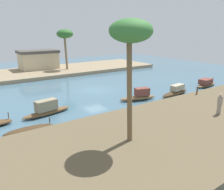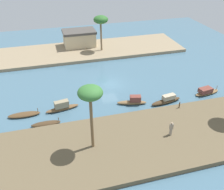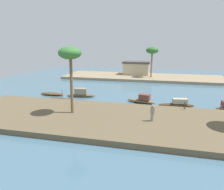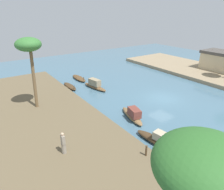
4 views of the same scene
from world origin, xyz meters
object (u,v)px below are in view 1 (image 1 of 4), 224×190
sampan_foreground (47,109)px  riverside_building (38,59)px  palm_tree_left_near (131,35)px  sampan_near_left_bank (176,92)px  person_on_near_bank (219,105)px  sampan_downstream_large (139,96)px  sampan_midstream (29,130)px  sampan_with_tall_canopy (206,83)px  palm_tree_right_tall (65,35)px  mooring_post (197,91)px

sampan_foreground → riverside_building: riverside_building is taller
palm_tree_left_near → sampan_near_left_bank: bearing=28.2°
sampan_near_left_bank → palm_tree_left_near: size_ratio=0.65×
person_on_near_bank → palm_tree_left_near: size_ratio=0.24×
sampan_downstream_large → sampan_near_left_bank: sampan_downstream_large is taller
sampan_foreground → sampan_midstream: (-2.25, -2.76, -0.29)m
palm_tree_left_near → riverside_building: (3.64, 29.99, -4.65)m
sampan_foreground → palm_tree_left_near: bearing=-83.5°
sampan_with_tall_canopy → palm_tree_left_near: palm_tree_left_near is taller
sampan_downstream_large → sampan_with_tall_canopy: 11.11m
palm_tree_left_near → riverside_building: 30.57m
sampan_with_tall_canopy → riverside_building: riverside_building is taller
sampan_downstream_large → sampan_foreground: (-9.43, 1.17, 0.04)m
sampan_foreground → palm_tree_left_near: size_ratio=0.63×
sampan_foreground → person_on_near_bank: 14.26m
person_on_near_bank → palm_tree_right_tall: (-1.33, 27.21, 4.95)m
sampan_downstream_large → palm_tree_right_tall: (0.30, 19.41, 5.79)m
sampan_foreground → palm_tree_left_near: (2.35, -8.35, 6.28)m
sampan_with_tall_canopy → palm_tree_left_near: bearing=-168.1°
sampan_foreground → sampan_midstream: 3.57m
person_on_near_bank → mooring_post: bearing=55.9°
palm_tree_left_near → palm_tree_right_tall: 27.59m
sampan_downstream_large → person_on_near_bank: bearing=-64.5°
sampan_downstream_large → sampan_midstream: size_ratio=1.17×
sampan_with_tall_canopy → palm_tree_right_tall: 23.25m
sampan_near_left_bank → mooring_post: (0.63, -2.26, 0.52)m
palm_tree_right_tall → riverside_building: (-3.74, 3.41, -4.12)m
sampan_foreground → sampan_with_tall_canopy: bearing=-13.4°
palm_tree_right_tall → person_on_near_bank: bearing=-87.2°
person_on_near_bank → palm_tree_right_tall: size_ratio=0.26×
sampan_with_tall_canopy → sampan_near_left_bank: 6.59m
sampan_with_tall_canopy → mooring_post: size_ratio=5.01×
person_on_near_bank → palm_tree_right_tall: palm_tree_right_tall is taller
sampan_with_tall_canopy → sampan_downstream_large: bearing=169.6°
mooring_post → palm_tree_right_tall: bearing=102.2°
riverside_building → mooring_post: bearing=-71.9°
sampan_near_left_bank → riverside_building: bearing=100.1°
sampan_midstream → palm_tree_right_tall: (11.98, 21.00, 6.04)m
sampan_with_tall_canopy → riverside_building: (-14.55, 23.15, 1.74)m
sampan_near_left_bank → sampan_midstream: size_ratio=1.32×
sampan_with_tall_canopy → palm_tree_left_near: size_ratio=0.58×
sampan_with_tall_canopy → mooring_post: 6.61m
sampan_near_left_bank → palm_tree_right_tall: 21.58m
sampan_near_left_bank → riverside_building: (-7.98, 23.75, 1.71)m
sampan_foreground → palm_tree_right_tall: palm_tree_right_tall is taller
person_on_near_bank → sampan_downstream_large: bearing=105.3°
sampan_near_left_bank → person_on_near_bank: 7.51m
sampan_foreground → palm_tree_right_tall: 21.45m
palm_tree_right_tall → sampan_downstream_large: bearing=-90.9°
sampan_midstream → riverside_building: riverside_building is taller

